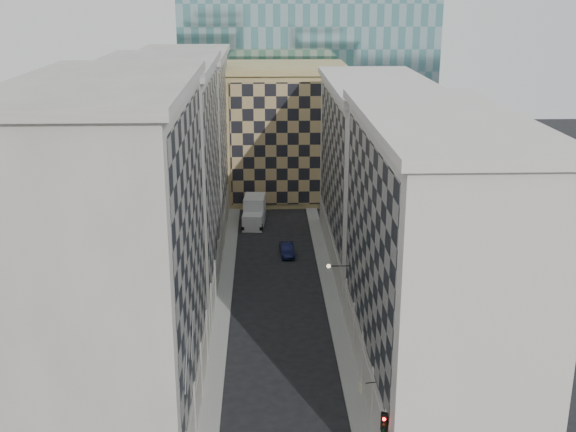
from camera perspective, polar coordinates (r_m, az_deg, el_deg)
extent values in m
cube|color=gray|center=(69.62, -5.14, -6.95)|extent=(1.50, 100.00, 0.15)
cube|color=gray|center=(69.83, 3.56, -6.83)|extent=(1.50, 100.00, 0.15)
cube|color=#9A968A|center=(48.52, -13.43, -3.93)|extent=(10.00, 22.00, 23.00)
cube|color=gray|center=(47.27, -7.75, -2.23)|extent=(0.25, 19.36, 18.00)
cube|color=#9A968A|center=(52.22, -7.31, -14.09)|extent=(0.45, 21.12, 3.20)
cube|color=#9A968A|center=(45.64, -14.49, 10.06)|extent=(10.80, 22.80, 0.70)
cylinder|color=#9A968A|center=(49.60, -7.80, -15.16)|extent=(0.90, 0.90, 4.40)
cylinder|color=#9A968A|center=(54.29, -7.25, -12.02)|extent=(0.90, 0.90, 4.40)
cylinder|color=#9A968A|center=(59.11, -6.79, -9.40)|extent=(0.90, 0.90, 4.40)
cube|color=gray|center=(69.31, -10.01, 2.35)|extent=(10.00, 22.00, 22.00)
cube|color=gray|center=(68.43, -6.02, 3.62)|extent=(0.25, 19.36, 17.00)
cube|color=gray|center=(71.82, -5.81, -4.85)|extent=(0.45, 21.12, 3.20)
cube|color=gray|center=(67.28, -10.53, 11.71)|extent=(10.80, 22.80, 0.70)
cylinder|color=gray|center=(64.05, -6.41, -7.17)|extent=(0.90, 0.90, 4.40)
cylinder|color=gray|center=(69.07, -6.09, -5.26)|extent=(0.90, 0.90, 4.40)
cylinder|color=gray|center=(74.16, -5.81, -3.61)|extent=(0.90, 0.90, 4.40)
cylinder|color=gray|center=(79.30, -5.57, -2.18)|extent=(0.90, 0.90, 4.40)
cube|color=#9A968A|center=(90.67, -8.18, 5.69)|extent=(10.00, 22.00, 21.00)
cube|color=gray|center=(89.99, -5.11, 6.69)|extent=(0.25, 19.36, 16.00)
cube|color=#9A968A|center=(92.51, -4.99, 0.35)|extent=(0.45, 21.12, 3.20)
cube|color=#9A968A|center=(89.11, -8.49, 12.53)|extent=(10.80, 22.80, 0.70)
cylinder|color=#9A968A|center=(84.49, -5.36, -0.92)|extent=(0.90, 0.90, 4.40)
cylinder|color=#9A968A|center=(89.72, -5.18, 0.19)|extent=(0.90, 0.90, 4.40)
cylinder|color=#9A968A|center=(94.98, -5.01, 1.18)|extent=(0.90, 0.90, 4.40)
cylinder|color=#9A968A|center=(100.26, -4.86, 2.07)|extent=(0.90, 0.90, 4.40)
cube|color=beige|center=(53.28, 11.49, -3.56)|extent=(10.00, 26.00, 20.00)
cube|color=gray|center=(51.84, 6.34, -2.13)|extent=(0.25, 22.88, 15.00)
cube|color=beige|center=(55.95, 6.08, -11.72)|extent=(0.45, 24.96, 3.20)
cube|color=beige|center=(50.55, 12.21, 7.46)|extent=(10.80, 26.80, 0.70)
cylinder|color=beige|center=(51.24, 7.09, -13.96)|extent=(0.90, 0.90, 4.40)
cylinder|color=beige|center=(55.68, 6.25, -11.18)|extent=(0.90, 0.90, 4.40)
cylinder|color=beige|center=(60.25, 5.55, -8.81)|extent=(0.90, 0.90, 4.40)
cylinder|color=beige|center=(64.91, 4.96, -6.77)|extent=(0.90, 0.90, 4.40)
cube|color=beige|center=(78.70, 7.03, 3.18)|extent=(10.00, 28.00, 19.00)
cube|color=gray|center=(77.72, 3.51, 4.23)|extent=(0.25, 24.64, 14.00)
cube|color=beige|center=(80.41, 3.44, -2.30)|extent=(0.45, 26.88, 3.20)
cube|color=beige|center=(76.87, 7.31, 10.31)|extent=(10.80, 28.80, 0.70)
cube|color=#A08D55|center=(103.25, -0.18, 6.47)|extent=(16.00, 14.00, 18.00)
cube|color=tan|center=(96.30, -0.04, 5.65)|extent=(15.20, 0.25, 16.50)
cube|color=#A08D55|center=(101.86, -0.18, 11.66)|extent=(16.80, 14.80, 0.80)
cube|color=#312B26|center=(116.23, -1.42, 10.21)|extent=(6.00, 6.00, 28.00)
cylinder|color=gray|center=(42.96, -8.05, -11.71)|extent=(0.10, 2.33, 2.33)
cylinder|color=gray|center=(46.47, -7.57, -9.30)|extent=(0.10, 2.33, 2.33)
cylinder|color=black|center=(61.93, 4.06, -3.96)|extent=(1.80, 0.08, 0.08)
sphere|color=#FFE5B2|center=(61.84, 3.23, -3.98)|extent=(0.36, 0.36, 0.36)
cube|color=black|center=(45.32, 7.63, -15.92)|extent=(0.43, 0.40, 1.13)
cube|color=black|center=(45.47, 7.69, -15.80)|extent=(0.54, 0.25, 1.28)
sphere|color=#FF0C07|center=(44.98, 7.61, -15.63)|extent=(0.20, 0.20, 0.20)
sphere|color=#331E05|center=(45.18, 7.59, -16.03)|extent=(0.20, 0.20, 0.20)
sphere|color=black|center=(45.39, 7.57, -16.43)|extent=(0.20, 0.20, 0.20)
cube|color=silver|center=(90.25, -2.80, -0.44)|extent=(2.67, 2.88, 2.02)
cube|color=silver|center=(92.81, -2.65, 0.54)|extent=(2.89, 4.23, 3.48)
cylinder|color=black|center=(89.67, -3.56, -0.91)|extent=(0.42, 1.03, 1.01)
cylinder|color=black|center=(89.47, -2.13, -0.94)|extent=(0.42, 1.03, 1.01)
cylinder|color=black|center=(94.56, -3.25, 0.08)|extent=(0.42, 1.03, 1.01)
cylinder|color=black|center=(94.36, -1.89, 0.06)|extent=(0.42, 1.03, 1.01)
imported|color=#0E1234|center=(81.53, -0.08, -2.67)|extent=(1.67, 4.20, 1.36)
cylinder|color=black|center=(48.88, 6.56, -12.95)|extent=(0.71, 0.18, 0.06)
cube|color=beige|center=(48.96, 5.71, -13.34)|extent=(0.16, 0.62, 0.62)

